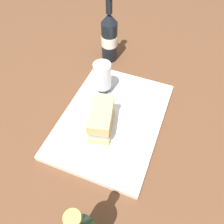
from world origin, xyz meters
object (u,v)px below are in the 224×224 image
object	(u,v)px
beer_glass	(102,77)
beer_bottle	(109,37)
plate	(102,128)
sandwich	(102,118)

from	to	relation	value
beer_glass	beer_bottle	size ratio (longest dim) A/B	0.47
plate	beer_glass	world-z (taller)	beer_glass
sandwich	beer_glass	world-z (taller)	beer_glass
sandwich	beer_bottle	size ratio (longest dim) A/B	0.53
plate	beer_bottle	bearing A→B (deg)	18.31
sandwich	beer_glass	bearing A→B (deg)	7.83
plate	beer_glass	bearing A→B (deg)	21.76
sandwich	plate	bearing A→B (deg)	-180.00
beer_bottle	sandwich	bearing A→B (deg)	-161.65
beer_glass	beer_bottle	world-z (taller)	beer_bottle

